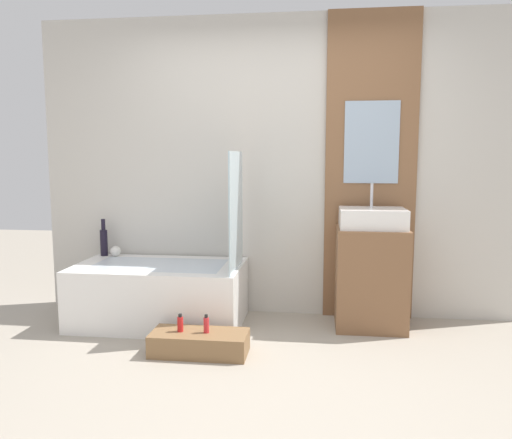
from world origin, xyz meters
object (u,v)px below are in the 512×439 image
bottle_soap_primary (180,324)px  bottle_soap_secondary (206,325)px  wooden_step_bench (199,343)px  sink (372,218)px  vase_tall_dark (104,241)px  vase_round_light (115,251)px  bathtub (160,294)px

bottle_soap_primary → bottle_soap_secondary: bottle_soap_secondary is taller
wooden_step_bench → bottle_soap_primary: size_ratio=5.33×
sink → vase_tall_dark: size_ratio=1.56×
vase_round_light → bathtub: bearing=-30.3°
bottle_soap_secondary → sink: bearing=31.5°
vase_round_light → bottle_soap_secondary: size_ratio=0.71×
bathtub → wooden_step_bench: size_ratio=2.02×
vase_round_light → bottle_soap_primary: bearing=-46.8°
vase_tall_dark → bottle_soap_secondary: (1.15, -0.92, -0.42)m
bathtub → sink: 1.87m
vase_tall_dark → bottle_soap_primary: vase_tall_dark is taller
bathtub → wooden_step_bench: bearing=-51.4°
sink → vase_tall_dark: (-2.36, 0.18, -0.26)m
bathtub → bottle_soap_secondary: 0.81m
bottle_soap_primary → sink: bearing=27.9°
wooden_step_bench → vase_round_light: vase_round_light is taller
sink → vase_round_light: bearing=175.9°
wooden_step_bench → vase_round_light: (-0.99, 0.90, 0.47)m
vase_tall_dark → bottle_soap_secondary: size_ratio=2.53×
sink → bottle_soap_primary: (-1.40, -0.74, -0.69)m
bathtub → vase_round_light: vase_round_light is taller
bathtub → sink: size_ratio=2.66×
sink → bottle_soap_primary: size_ratio=4.06×
vase_tall_dark → bottle_soap_primary: 1.39m
bottle_soap_primary → bottle_soap_secondary: (0.19, -0.00, 0.00)m
sink → vase_round_light: sink is taller
sink → bottle_soap_secondary: (-1.21, -0.74, -0.69)m
vase_round_light → bottle_soap_primary: size_ratio=0.72×
vase_round_light → bottle_soap_secondary: vase_round_light is taller
bathtub → bottle_soap_primary: size_ratio=10.78×
vase_tall_dark → bottle_soap_secondary: 1.53m
sink → vase_tall_dark: sink is taller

